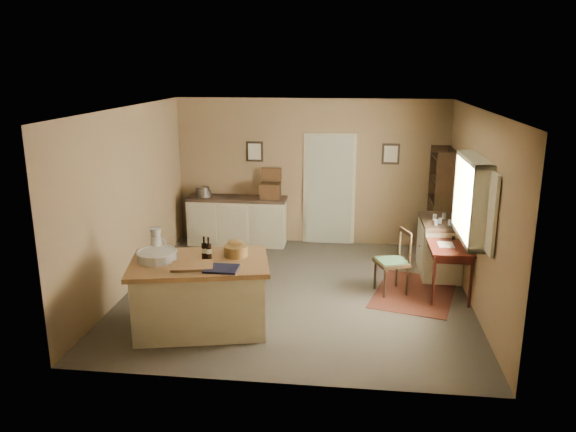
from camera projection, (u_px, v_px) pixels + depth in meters
The scene contains 16 objects.
ground at pixel (296, 292), 8.38m from camera, with size 5.00×5.00×0.00m, color brown.
wall_back at pixel (311, 172), 10.42m from camera, with size 5.00×0.10×2.70m, color olive.
wall_front at pixel (271, 264), 5.63m from camera, with size 5.00×0.10×2.70m, color olive.
wall_left at pixel (129, 199), 8.31m from camera, with size 0.10×5.00×2.70m, color olive.
wall_right at pixel (477, 209), 7.74m from camera, with size 0.10×5.00×2.70m, color olive.
ceiling at pixel (297, 109), 7.67m from camera, with size 5.00×5.00×0.00m, color silver.
door at pixel (329, 188), 10.43m from camera, with size 0.97×0.06×2.11m, color #A8AB94.
framed_prints at pixel (322, 153), 10.28m from camera, with size 2.82×0.02×0.38m.
window at pixel (475, 198), 7.51m from camera, with size 0.25×1.99×1.12m.
work_island at pixel (200, 293), 7.12m from camera, with size 1.91×1.45×1.20m.
sideboard at pixel (238, 219), 10.52m from camera, with size 1.85×0.53×1.18m.
rug at pixel (415, 292), 8.35m from camera, with size 1.10×1.60×0.01m, color #461F11.
writing_desk at pixel (449, 251), 8.12m from camera, with size 0.58×0.95×0.82m.
desk_chair at pixel (392, 263), 8.25m from camera, with size 0.44×0.44×0.93m, color black, non-canonical shape.
right_cabinet at pixel (439, 246), 9.01m from camera, with size 0.61×1.10×0.99m.
shelving_unit at pixel (442, 203), 9.78m from camera, with size 0.32×0.86×1.90m.
Camera 1 is at (0.80, -7.75, 3.28)m, focal length 35.00 mm.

